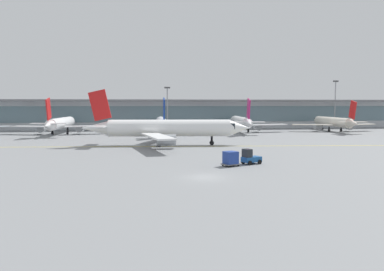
% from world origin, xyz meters
% --- Properties ---
extents(ground_plane, '(400.00, 400.00, 0.00)m').
position_xyz_m(ground_plane, '(0.00, 0.00, 0.00)').
color(ground_plane, gray).
extents(taxiway_centreline_stripe, '(109.53, 10.83, 0.01)m').
position_xyz_m(taxiway_centreline_stripe, '(-1.32, 31.60, 0.00)').
color(taxiway_centreline_stripe, yellow).
rests_on(taxiway_centreline_stripe, ground_plane).
extents(terminal_concourse, '(173.63, 11.00, 9.60)m').
position_xyz_m(terminal_concourse, '(0.00, 85.63, 4.92)').
color(terminal_concourse, '#B2B7BC').
rests_on(terminal_concourse, ground_plane).
extents(gate_airplane_1, '(27.22, 29.28, 9.70)m').
position_xyz_m(gate_airplane_1, '(-28.32, 65.97, 2.91)').
color(gate_airplane_1, white).
rests_on(gate_airplane_1, ground_plane).
extents(gate_airplane_2, '(27.25, 29.23, 9.70)m').
position_xyz_m(gate_airplane_2, '(-1.14, 61.37, 2.91)').
color(gate_airplane_2, silver).
rests_on(gate_airplane_2, ground_plane).
extents(gate_airplane_3, '(27.14, 29.31, 9.70)m').
position_xyz_m(gate_airplane_3, '(22.12, 66.77, 2.91)').
color(gate_airplane_3, white).
rests_on(gate_airplane_3, ground_plane).
extents(gate_airplane_4, '(25.84, 27.77, 9.21)m').
position_xyz_m(gate_airplane_4, '(50.50, 66.08, 2.76)').
color(gate_airplane_4, silver).
rests_on(gate_airplane_4, ground_plane).
extents(taxiing_regional_jet, '(33.29, 30.81, 11.02)m').
position_xyz_m(taxiing_regional_jet, '(-1.75, 33.64, 3.31)').
color(taxiing_regional_jet, white).
rests_on(taxiing_regional_jet, ground_plane).
extents(baggage_tug, '(2.94, 2.40, 2.10)m').
position_xyz_m(baggage_tug, '(7.59, 8.35, 0.89)').
color(baggage_tug, '#194C8C').
rests_on(baggage_tug, ground_plane).
extents(cargo_dolly_lead, '(2.56, 2.30, 1.94)m').
position_xyz_m(cargo_dolly_lead, '(4.56, 7.04, 1.05)').
color(cargo_dolly_lead, '#595B60').
rests_on(cargo_dolly_lead, ground_plane).
extents(apron_light_mast_1, '(1.80, 0.36, 13.52)m').
position_xyz_m(apron_light_mast_1, '(1.53, 78.42, 7.44)').
color(apron_light_mast_1, gray).
rests_on(apron_light_mast_1, ground_plane).
extents(apron_light_mast_2, '(1.80, 0.36, 16.01)m').
position_xyz_m(apron_light_mast_2, '(57.92, 79.02, 8.70)').
color(apron_light_mast_2, gray).
rests_on(apron_light_mast_2, ground_plane).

